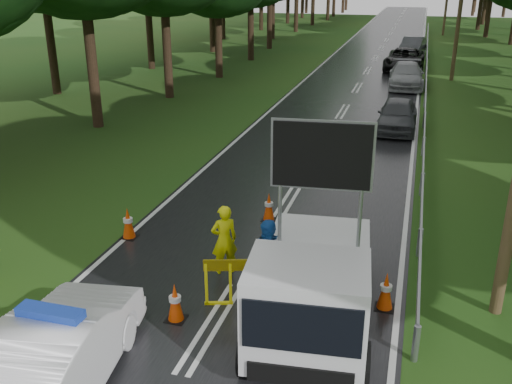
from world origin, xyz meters
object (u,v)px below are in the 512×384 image
(queue_car_second, at_px, (406,75))
(queue_car_third, at_px, (404,59))
(officer, at_px, (224,240))
(police_sedan, at_px, (57,355))
(work_truck, at_px, (312,286))
(queue_car_fourth, at_px, (413,47))
(barrier, at_px, (267,271))
(civilian, at_px, (270,257))
(queue_car_first, at_px, (397,115))

(queue_car_second, relative_size, queue_car_third, 0.91)
(officer, relative_size, queue_car_second, 0.35)
(queue_car_second, xyz_separation_m, queue_car_third, (-0.35, 6.00, 0.04))
(police_sedan, distance_m, work_truck, 4.41)
(queue_car_second, bearing_deg, queue_car_fourth, 87.81)
(barrier, bearing_deg, civilian, 80.59)
(queue_car_first, xyz_separation_m, queue_car_third, (-0.35, 15.71, 0.05))
(civilian, bearing_deg, officer, 152.04)
(barrier, height_order, officer, officer)
(police_sedan, height_order, officer, officer)
(police_sedan, relative_size, officer, 2.74)
(barrier, relative_size, queue_car_second, 0.51)
(police_sedan, distance_m, civilian, 4.55)
(barrier, bearing_deg, queue_car_third, 69.98)
(barrier, distance_m, queue_car_fourth, 36.98)
(barrier, xyz_separation_m, civilian, (-0.07, 0.52, 0.03))
(barrier, distance_m, queue_car_second, 24.08)
(barrier, bearing_deg, officer, 123.40)
(civilian, xyz_separation_m, queue_car_fourth, (1.87, 36.42, -0.09))
(queue_car_third, bearing_deg, queue_car_fourth, 90.05)
(queue_car_third, bearing_deg, queue_car_second, -83.63)
(queue_car_third, bearing_deg, police_sedan, -93.73)
(police_sedan, xyz_separation_m, work_truck, (3.51, 2.65, 0.30))
(civilian, height_order, queue_car_second, civilian)
(queue_car_second, bearing_deg, police_sedan, -101.08)
(work_truck, bearing_deg, queue_car_first, 81.50)
(queue_car_first, relative_size, queue_car_second, 0.83)
(officer, xyz_separation_m, queue_car_fourth, (3.02, 35.94, -0.09))
(queue_car_first, bearing_deg, work_truck, -92.61)
(police_sedan, relative_size, barrier, 1.85)
(work_truck, bearing_deg, queue_car_fourth, 83.27)
(officer, relative_size, queue_car_third, 0.32)
(work_truck, height_order, officer, work_truck)
(work_truck, height_order, queue_car_second, work_truck)
(officer, bearing_deg, queue_car_third, -130.58)
(queue_car_second, bearing_deg, officer, -99.66)
(work_truck, bearing_deg, barrier, 140.43)
(work_truck, distance_m, queue_car_fourth, 37.64)
(queue_car_first, relative_size, queue_car_third, 0.76)
(barrier, bearing_deg, queue_car_fourth, 69.95)
(barrier, relative_size, officer, 1.48)
(work_truck, height_order, queue_car_fourth, work_truck)
(barrier, bearing_deg, queue_car_first, 65.56)
(work_truck, bearing_deg, officer, 137.45)
(police_sedan, relative_size, queue_car_fourth, 1.02)
(work_truck, bearing_deg, queue_car_second, 82.66)
(queue_car_third, bearing_deg, work_truck, -87.79)
(queue_car_third, bearing_deg, queue_car_first, -85.72)
(civilian, bearing_deg, barrier, -87.26)
(queue_car_first, bearing_deg, civilian, -97.40)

